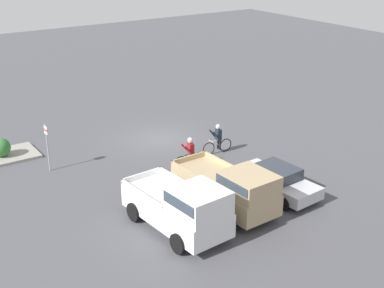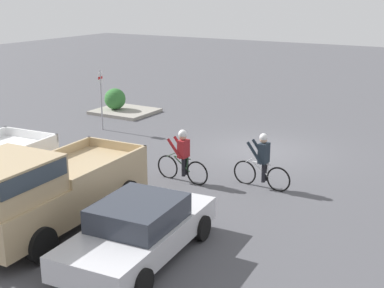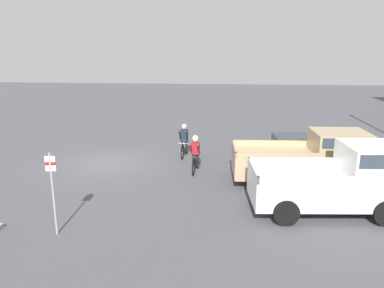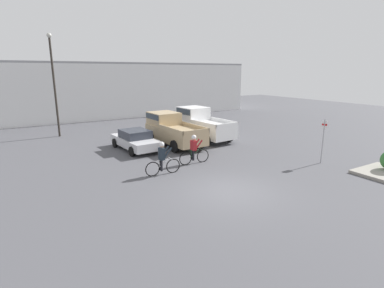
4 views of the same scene
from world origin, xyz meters
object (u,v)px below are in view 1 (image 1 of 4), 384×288
at_px(cyclist_0, 190,152).
at_px(shrub, 1,147).
at_px(cyclist_1, 218,139).
at_px(pickup_truck_0, 231,187).
at_px(sedan_0, 276,180).
at_px(pickup_truck_1, 183,207).
at_px(fire_lane_sign, 47,143).

bearing_deg(cyclist_0, shrub, -39.99).
relative_size(cyclist_1, shrub, 1.85).
bearing_deg(cyclist_1, pickup_truck_0, 58.72).
distance_m(sedan_0, pickup_truck_1, 5.62).
xyz_separation_m(pickup_truck_1, shrub, (4.02, -11.82, -0.54)).
distance_m(pickup_truck_1, fire_lane_sign, 9.23).
height_order(pickup_truck_0, fire_lane_sign, fire_lane_sign).
distance_m(cyclist_1, fire_lane_sign, 9.09).
bearing_deg(pickup_truck_1, shrub, -71.22).
xyz_separation_m(pickup_truck_1, cyclist_0, (-3.84, -5.23, -0.35)).
xyz_separation_m(sedan_0, fire_lane_sign, (7.97, -8.34, 0.86)).
bearing_deg(pickup_truck_0, fire_lane_sign, -58.55).
relative_size(sedan_0, pickup_truck_1, 0.85).
bearing_deg(cyclist_1, cyclist_0, 17.97).
bearing_deg(fire_lane_sign, cyclist_0, 149.50).
bearing_deg(cyclist_0, sedan_0, 110.29).
height_order(sedan_0, fire_lane_sign, fire_lane_sign).
height_order(sedan_0, cyclist_0, cyclist_0).
bearing_deg(pickup_truck_0, cyclist_0, -102.33).
distance_m(pickup_truck_1, cyclist_0, 6.49).
height_order(cyclist_1, fire_lane_sign, fire_lane_sign).
xyz_separation_m(fire_lane_sign, shrub, (1.61, -2.91, -0.87)).
relative_size(pickup_truck_1, fire_lane_sign, 2.04).
xyz_separation_m(pickup_truck_0, pickup_truck_1, (2.78, 0.41, 0.08)).
distance_m(pickup_truck_1, shrub, 12.49).
bearing_deg(pickup_truck_1, fire_lane_sign, -74.86).
height_order(cyclist_0, fire_lane_sign, fire_lane_sign).
relative_size(pickup_truck_0, pickup_truck_1, 1.04).
bearing_deg(cyclist_1, shrub, -29.80).
bearing_deg(pickup_truck_1, cyclist_0, -126.29).
relative_size(fire_lane_sign, shrub, 2.49).
height_order(pickup_truck_0, pickup_truck_1, pickup_truck_1).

